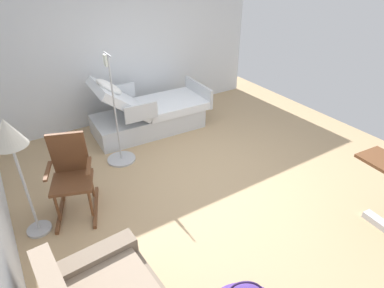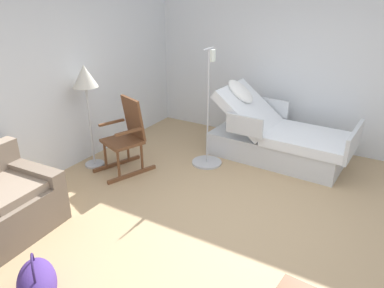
{
  "view_description": "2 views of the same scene",
  "coord_description": "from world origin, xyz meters",
  "px_view_note": "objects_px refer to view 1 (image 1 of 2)",
  "views": [
    {
      "loc": [
        -3.05,
        2.24,
        2.87
      ],
      "look_at": [
        -0.15,
        0.38,
        0.8
      ],
      "focal_mm": 30.3,
      "sensor_mm": 36.0,
      "label": 1
    },
    {
      "loc": [
        -3.2,
        -1.45,
        2.45
      ],
      "look_at": [
        0.27,
        0.61,
        0.7
      ],
      "focal_mm": 34.52,
      "sensor_mm": 36.0,
      "label": 2
    }
  ],
  "objects_px": {
    "floor_lamp": "(10,141)",
    "iv_pole": "(120,146)",
    "hospital_bed": "(148,114)",
    "rocking_chair": "(72,175)"
  },
  "relations": [
    {
      "from": "rocking_chair",
      "to": "floor_lamp",
      "type": "xyz_separation_m",
      "value": [
        -0.16,
        0.52,
        0.72
      ]
    },
    {
      "from": "floor_lamp",
      "to": "iv_pole",
      "type": "distance_m",
      "value": 1.93
    },
    {
      "from": "floor_lamp",
      "to": "hospital_bed",
      "type": "bearing_deg",
      "value": -54.75
    },
    {
      "from": "floor_lamp",
      "to": "iv_pole",
      "type": "height_order",
      "value": "iv_pole"
    },
    {
      "from": "rocking_chair",
      "to": "iv_pole",
      "type": "xyz_separation_m",
      "value": [
        0.74,
        -0.88,
        -0.25
      ]
    },
    {
      "from": "floor_lamp",
      "to": "iv_pole",
      "type": "relative_size",
      "value": 0.88
    },
    {
      "from": "hospital_bed",
      "to": "rocking_chair",
      "type": "height_order",
      "value": "hospital_bed"
    },
    {
      "from": "hospital_bed",
      "to": "rocking_chair",
      "type": "relative_size",
      "value": 2.0
    },
    {
      "from": "hospital_bed",
      "to": "floor_lamp",
      "type": "relative_size",
      "value": 1.42
    },
    {
      "from": "iv_pole",
      "to": "hospital_bed",
      "type": "bearing_deg",
      "value": -50.9
    }
  ]
}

